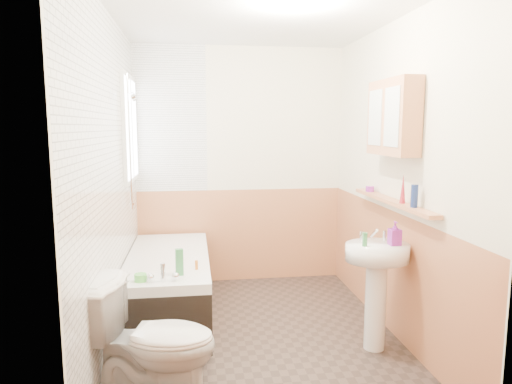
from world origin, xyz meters
The scene contains 26 objects.
floor centered at (0.00, 0.00, 0.00)m, with size 2.80×2.80×0.00m, color #2D2420.
ceiling centered at (0.00, 0.00, 2.50)m, with size 2.80×2.80×0.00m, color white.
wall_back centered at (0.00, 1.41, 1.25)m, with size 2.20×0.02×2.50m, color #F0E7C6.
wall_front centered at (0.00, -1.41, 1.25)m, with size 2.20×0.02×2.50m, color #F0E7C6.
wall_left centered at (-1.11, 0.00, 1.25)m, with size 0.02×2.80×2.50m, color #F0E7C6.
wall_right centered at (1.11, 0.00, 1.25)m, with size 0.02×2.80×2.50m, color #F0E7C6.
wainscot_right centered at (1.09, 0.00, 0.50)m, with size 0.01×2.80×1.00m, color #C87F52.
wainscot_front centered at (0.00, -1.39, 0.50)m, with size 2.20×0.01×1.00m, color #C87F52.
wainscot_back centered at (0.00, 1.39, 0.50)m, with size 2.20×0.01×1.00m, color #C87F52.
tile_cladding_left centered at (-1.09, 0.00, 1.25)m, with size 0.01×2.80×2.50m, color white.
tile_return_back centered at (-0.73, 1.39, 1.75)m, with size 0.75×0.01×1.50m, color white.
window centered at (-1.06, 0.95, 1.65)m, with size 0.03×0.79×0.99m.
bathtub centered at (-0.73, 0.52, 0.29)m, with size 0.70×1.61×0.69m.
shower_riser centered at (-1.04, 0.71, 1.63)m, with size 0.10×0.08×1.20m.
toilet centered at (-0.76, -0.79, 0.38)m, with size 0.43×0.78×0.76m, color white.
sink centered at (0.84, -0.32, 0.58)m, with size 0.48×0.38×0.92m.
pine_shelf centered at (1.04, -0.10, 1.09)m, with size 0.10×1.32×0.03m, color #C87F52.
medicine_cabinet centered at (1.01, -0.11, 1.74)m, with size 0.16×0.63×0.57m.
foam_can centered at (1.04, -0.46, 1.19)m, with size 0.05×0.05×0.16m, color navy.
green_bottle centered at (1.04, -0.28, 1.21)m, with size 0.04×0.04×0.22m, color maroon.
black_jar centered at (1.04, 0.35, 1.13)m, with size 0.07×0.07×0.05m, color purple.
soap_bottle centered at (0.95, -0.37, 0.85)m, with size 0.08×0.18×0.08m, color purple.
clear_bottle centered at (0.72, -0.37, 0.86)m, with size 0.04×0.04×0.10m, color #388447.
blue_gel centered at (-0.61, -0.05, 0.65)m, with size 0.06×0.04×0.21m, color #388447.
cream_jar centered at (-0.89, -0.15, 0.58)m, with size 0.09×0.09×0.06m, color #59C647.
orange_bottle centered at (-0.49, 0.08, 0.59)m, with size 0.02×0.02×0.07m, color orange.
Camera 1 is at (-0.50, -3.44, 1.67)m, focal length 32.00 mm.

